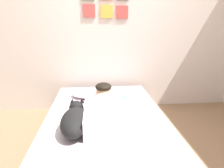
{
  "coord_description": "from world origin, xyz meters",
  "views": [
    {
      "loc": [
        -0.19,
        -1.62,
        1.35
      ],
      "look_at": [
        0.01,
        0.57,
        0.66
      ],
      "focal_mm": 30.04,
      "sensor_mm": 36.0,
      "label": 1
    }
  ],
  "objects_px": {
    "dog": "(75,120)",
    "cell_phone": "(87,128)",
    "bed": "(106,130)",
    "coffee_cup": "(122,99)",
    "person_lying": "(105,108)",
    "pillow": "(91,93)"
  },
  "relations": [
    {
      "from": "dog",
      "to": "pillow",
      "type": "bearing_deg",
      "value": 81.19
    },
    {
      "from": "pillow",
      "to": "dog",
      "type": "xyz_separation_m",
      "value": [
        -0.13,
        -0.84,
        0.05
      ]
    },
    {
      "from": "cell_phone",
      "to": "coffee_cup",
      "type": "bearing_deg",
      "value": 56.02
    },
    {
      "from": "bed",
      "to": "cell_phone",
      "type": "xyz_separation_m",
      "value": [
        -0.19,
        -0.29,
        0.21
      ]
    },
    {
      "from": "coffee_cup",
      "to": "cell_phone",
      "type": "relative_size",
      "value": 0.89
    },
    {
      "from": "bed",
      "to": "cell_phone",
      "type": "relative_size",
      "value": 14.02
    },
    {
      "from": "pillow",
      "to": "coffee_cup",
      "type": "bearing_deg",
      "value": -27.78
    },
    {
      "from": "pillow",
      "to": "coffee_cup",
      "type": "height_order",
      "value": "pillow"
    },
    {
      "from": "coffee_cup",
      "to": "pillow",
      "type": "bearing_deg",
      "value": 152.22
    },
    {
      "from": "pillow",
      "to": "person_lying",
      "type": "height_order",
      "value": "person_lying"
    },
    {
      "from": "coffee_cup",
      "to": "cell_phone",
      "type": "distance_m",
      "value": 0.75
    },
    {
      "from": "cell_phone",
      "to": "bed",
      "type": "bearing_deg",
      "value": 57.13
    },
    {
      "from": "person_lying",
      "to": "coffee_cup",
      "type": "xyz_separation_m",
      "value": [
        0.23,
        0.41,
        -0.07
      ]
    },
    {
      "from": "dog",
      "to": "cell_phone",
      "type": "bearing_deg",
      "value": 7.13
    },
    {
      "from": "bed",
      "to": "dog",
      "type": "height_order",
      "value": "dog"
    },
    {
      "from": "dog",
      "to": "cell_phone",
      "type": "height_order",
      "value": "dog"
    },
    {
      "from": "person_lying",
      "to": "bed",
      "type": "bearing_deg",
      "value": 85.83
    },
    {
      "from": "bed",
      "to": "pillow",
      "type": "relative_size",
      "value": 3.78
    },
    {
      "from": "bed",
      "to": "pillow",
      "type": "distance_m",
      "value": 0.62
    },
    {
      "from": "bed",
      "to": "person_lying",
      "type": "relative_size",
      "value": 2.13
    },
    {
      "from": "pillow",
      "to": "coffee_cup",
      "type": "xyz_separation_m",
      "value": [
        0.4,
        -0.21,
        -0.02
      ]
    },
    {
      "from": "dog",
      "to": "coffee_cup",
      "type": "relative_size",
      "value": 4.6
    }
  ]
}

